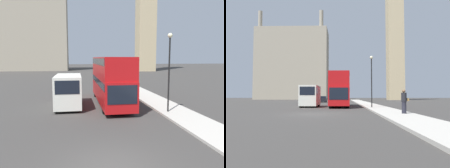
# 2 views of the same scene
# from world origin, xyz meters

# --- Properties ---
(ground_plane) EXTENTS (300.00, 300.00, 0.00)m
(ground_plane) POSITION_xyz_m (0.00, 0.00, 0.00)
(ground_plane) COLOR #383533
(sidewalk_strip) EXTENTS (2.71, 120.00, 0.15)m
(sidewalk_strip) POSITION_xyz_m (6.36, 0.00, 0.07)
(sidewalk_strip) COLOR #ADA89E
(sidewalk_strip) RESTS_ON ground_plane
(clock_tower) EXTENTS (6.05, 6.22, 65.05)m
(clock_tower) POSITION_xyz_m (21.53, 62.52, 33.38)
(clock_tower) COLOR tan
(clock_tower) RESTS_ON ground_plane
(building_block_distant) EXTENTS (28.90, 13.21, 35.52)m
(building_block_distant) POSITION_xyz_m (-18.55, 73.14, 14.61)
(building_block_distant) COLOR #9E937F
(building_block_distant) RESTS_ON ground_plane
(red_double_decker_bus) EXTENTS (2.46, 10.91, 4.32)m
(red_double_decker_bus) POSITION_xyz_m (1.89, 12.13, 2.41)
(red_double_decker_bus) COLOR #B71114
(red_double_decker_bus) RESTS_ON ground_plane
(white_van) EXTENTS (2.18, 5.14, 2.78)m
(white_van) POSITION_xyz_m (-1.94, 11.02, 1.48)
(white_van) COLOR silver
(white_van) RESTS_ON ground_plane
(pedestrian) EXTENTS (0.55, 0.39, 1.77)m
(pedestrian) POSITION_xyz_m (6.89, -1.31, 1.03)
(pedestrian) COLOR #23232D
(pedestrian) RESTS_ON sidewalk_strip
(street_lamp) EXTENTS (0.36, 0.36, 5.94)m
(street_lamp) POSITION_xyz_m (5.67, 7.60, 4.03)
(street_lamp) COLOR black
(street_lamp) RESTS_ON sidewalk_strip
(parked_sedan) EXTENTS (1.83, 4.75, 1.40)m
(parked_sedan) POSITION_xyz_m (-2.38, 33.00, 0.65)
(parked_sedan) COLOR black
(parked_sedan) RESTS_ON ground_plane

